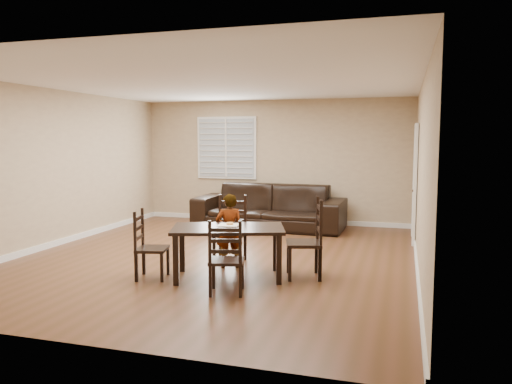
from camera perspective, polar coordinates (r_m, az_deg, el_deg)
ground at (r=7.93m, az=-4.39°, el=-7.42°), size 7.00×7.00×0.00m
room at (r=7.87m, az=-3.79°, el=5.75°), size 6.04×7.04×2.72m
dining_table at (r=6.66m, az=-3.20°, el=-4.78°), size 1.65×1.24×0.69m
chair_near at (r=7.61m, az=-2.80°, el=-4.48°), size 0.50×0.47×1.01m
chair_far at (r=5.94m, az=-3.48°, el=-7.94°), size 0.49×0.47×0.91m
chair_left at (r=6.83m, az=-12.68°, el=-6.19°), size 0.47×0.49×0.92m
chair_right at (r=6.74m, az=6.57°, el=-5.64°), size 0.56×0.59×1.07m
child at (r=7.19m, az=-3.07°, el=-4.45°), size 0.47×0.41×1.07m
napkin at (r=6.80m, az=-3.17°, el=-3.76°), size 0.31×0.31×0.00m
donut at (r=6.80m, az=-3.01°, el=-3.58°), size 0.10×0.10×0.04m
sofa at (r=10.37m, az=1.51°, el=-1.67°), size 3.12×1.30×0.90m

